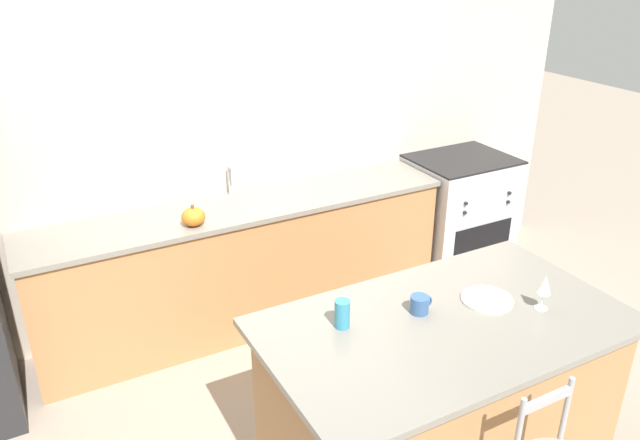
# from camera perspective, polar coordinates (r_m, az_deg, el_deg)

# --- Properties ---
(ground_plane) EXTENTS (18.00, 18.00, 0.00)m
(ground_plane) POSITION_cam_1_polar(r_m,az_deg,el_deg) (4.46, -4.91, -11.14)
(ground_plane) COLOR gray
(wall_back) EXTENTS (6.00, 0.07, 2.70)m
(wall_back) POSITION_cam_1_polar(r_m,az_deg,el_deg) (4.40, -8.92, 7.81)
(wall_back) COLOR beige
(wall_back) RESTS_ON ground_plane
(back_counter) EXTENTS (2.93, 0.62, 0.93)m
(back_counter) POSITION_cam_1_polar(r_m,az_deg,el_deg) (4.49, -6.91, -3.97)
(back_counter) COLOR #A87547
(back_counter) RESTS_ON ground_plane
(sink_faucet) EXTENTS (0.02, 0.13, 0.22)m
(sink_faucet) POSITION_cam_1_polar(r_m,az_deg,el_deg) (4.40, -8.20, 3.95)
(sink_faucet) COLOR #ADAFB5
(sink_faucet) RESTS_ON back_counter
(kitchen_island) EXTENTS (1.75, 1.00, 0.95)m
(kitchen_island) POSITION_cam_1_polar(r_m,az_deg,el_deg) (3.31, 10.76, -15.87)
(kitchen_island) COLOR #A87547
(kitchen_island) RESTS_ON ground_plane
(oven_range) EXTENTS (0.79, 0.67, 0.97)m
(oven_range) POSITION_cam_1_polar(r_m,az_deg,el_deg) (5.33, 12.41, 0.61)
(oven_range) COLOR #B7B7BC
(oven_range) RESTS_ON ground_plane
(dinner_plate) EXTENTS (0.26, 0.26, 0.02)m
(dinner_plate) POSITION_cam_1_polar(r_m,az_deg,el_deg) (3.23, 15.04, -7.00)
(dinner_plate) COLOR beige
(dinner_plate) RESTS_ON kitchen_island
(wine_glass) EXTENTS (0.07, 0.07, 0.18)m
(wine_glass) POSITION_cam_1_polar(r_m,az_deg,el_deg) (3.18, 19.85, -5.66)
(wine_glass) COLOR white
(wine_glass) RESTS_ON kitchen_island
(coffee_mug) EXTENTS (0.12, 0.09, 0.09)m
(coffee_mug) POSITION_cam_1_polar(r_m,az_deg,el_deg) (3.05, 9.11, -7.62)
(coffee_mug) COLOR #335689
(coffee_mug) RESTS_ON kitchen_island
(tumbler_cup) EXTENTS (0.07, 0.07, 0.14)m
(tumbler_cup) POSITION_cam_1_polar(r_m,az_deg,el_deg) (2.90, 2.04, -8.57)
(tumbler_cup) COLOR teal
(tumbler_cup) RESTS_ON kitchen_island
(pumpkin_decoration) EXTENTS (0.15, 0.15, 0.14)m
(pumpkin_decoration) POSITION_cam_1_polar(r_m,az_deg,el_deg) (4.00, -11.51, 0.30)
(pumpkin_decoration) COLOR orange
(pumpkin_decoration) RESTS_ON back_counter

